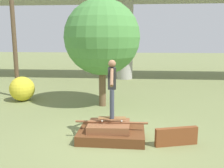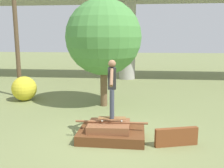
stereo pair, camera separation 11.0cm
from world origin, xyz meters
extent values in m
plane|color=olive|center=(0.00, 0.00, 0.00)|extent=(80.00, 80.00, 0.00)
cube|color=#5B3319|center=(0.00, 0.00, 0.14)|extent=(1.87, 1.20, 0.27)
cube|color=brown|center=(-0.07, 0.04, 0.38)|extent=(1.17, 0.89, 0.23)
cylinder|color=brown|center=(0.00, 0.00, 0.51)|extent=(2.03, 0.06, 0.06)
cube|color=brown|center=(1.76, -0.24, 0.25)|extent=(1.16, 0.44, 0.49)
cube|color=brown|center=(0.01, 0.05, 0.62)|extent=(0.79, 0.27, 0.01)
cylinder|color=silver|center=(0.28, 0.16, 0.57)|extent=(0.06, 0.03, 0.05)
cylinder|color=silver|center=(0.29, -0.02, 0.57)|extent=(0.06, 0.03, 0.05)
cylinder|color=silver|center=(-0.26, 0.13, 0.57)|extent=(0.06, 0.03, 0.05)
cylinder|color=silver|center=(-0.25, -0.06, 0.57)|extent=(0.06, 0.03, 0.05)
cylinder|color=#383D4C|center=(0.01, 0.14, 1.04)|extent=(0.12, 0.12, 0.82)
cylinder|color=#383D4C|center=(0.02, -0.03, 1.04)|extent=(0.12, 0.12, 0.82)
cube|color=black|center=(0.01, 0.05, 1.75)|extent=(0.23, 0.22, 0.59)
sphere|color=brown|center=(0.01, 0.05, 2.15)|extent=(0.21, 0.21, 0.21)
cylinder|color=brown|center=(-0.01, 0.39, 1.83)|extent=(0.12, 0.51, 0.42)
cylinder|color=brown|center=(0.03, -0.28, 1.83)|extent=(0.12, 0.51, 0.42)
cylinder|color=#A8A59E|center=(0.00, 10.58, 2.62)|extent=(1.10, 1.10, 5.24)
cylinder|color=brown|center=(-4.94, 4.71, 3.18)|extent=(0.20, 0.20, 6.35)
cylinder|color=brown|center=(-0.68, 3.50, 0.77)|extent=(0.29, 0.29, 1.55)
sphere|color=#4C8E42|center=(-0.68, 3.50, 2.85)|extent=(3.05, 3.05, 3.05)
sphere|color=gold|center=(-4.39, 4.01, 0.55)|extent=(1.11, 1.11, 1.11)
camera|label=1|loc=(0.58, -6.63, 2.85)|focal=40.00mm
camera|label=2|loc=(0.69, -6.62, 2.85)|focal=40.00mm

